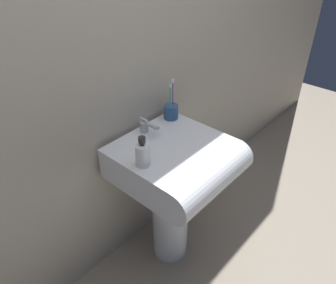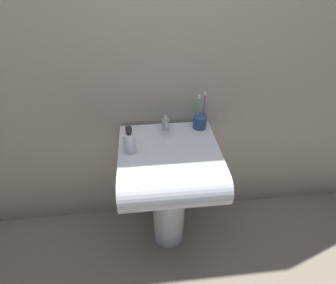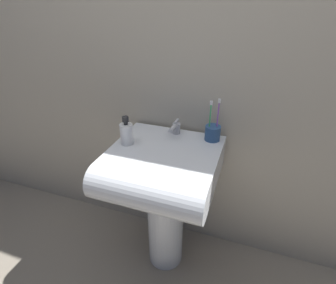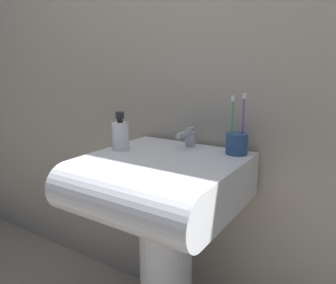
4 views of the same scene
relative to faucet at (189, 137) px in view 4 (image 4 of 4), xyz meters
name	(u,v)px [view 4 (image 4 of 4)]	position (x,y,z in m)	size (l,w,h in m)	color
wall_back	(204,41)	(0.00, 0.11, 0.37)	(5.00, 0.05, 2.40)	#B7AD99
sink_pedestal	(166,274)	(0.00, -0.17, -0.52)	(0.20, 0.20, 0.62)	white
sink_basin	(156,184)	(0.00, -0.23, -0.12)	(0.53, 0.55, 0.17)	white
faucet	(189,137)	(0.00, 0.00, 0.00)	(0.04, 0.13, 0.08)	#B7B7BC
toothbrush_cup	(237,143)	(0.20, 0.01, 0.00)	(0.08, 0.08, 0.22)	#2D5184
soap_bottle	(121,135)	(-0.20, -0.18, 0.02)	(0.06, 0.06, 0.15)	white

